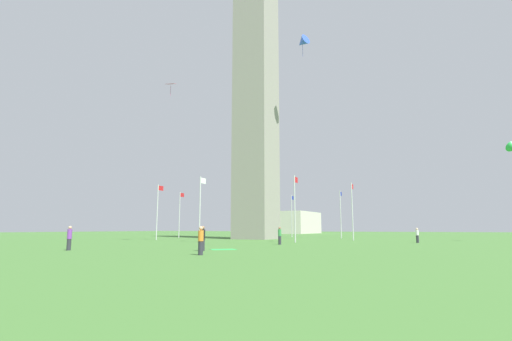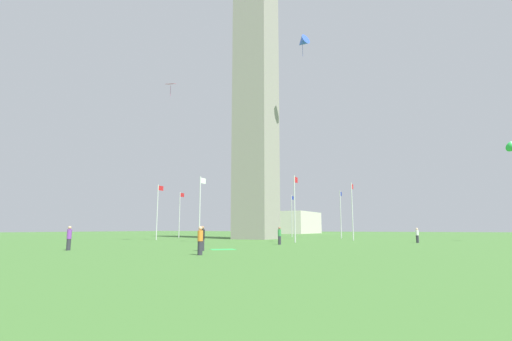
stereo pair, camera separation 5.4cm
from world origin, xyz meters
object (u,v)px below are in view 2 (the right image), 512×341
object	(u,v)px
flagpole_se	(158,209)
flagpole_sw	(295,205)
person_white_shirt	(417,235)
kite_pink_diamond	(171,84)
flagpole_s	(200,206)
distant_building	(289,223)
flagpole_nw	(341,212)
flagpole_e	(180,212)
picnic_blanket_near_first_person	(223,249)
flagpole_ne	(232,214)
person_green_shirt	(279,236)
obelisk_monument	(256,79)
person_purple_shirt	(69,238)
flagpole_w	(352,208)
person_orange_shirt	(200,241)
person_black_shirt	(202,238)
kite_blue_delta	(302,42)
flagpole_n	(292,214)

from	to	relation	value
flagpole_se	flagpole_sw	world-z (taller)	same
person_white_shirt	kite_pink_diamond	world-z (taller)	kite_pink_diamond
flagpole_s	flagpole_sw	bearing A→B (deg)	-67.50
distant_building	flagpole_nw	bearing A→B (deg)	-149.49
flagpole_e	picnic_blanket_near_first_person	xyz separation A→B (m)	(-25.59, -24.42, -4.11)
flagpole_se	kite_pink_diamond	size ratio (longest dim) A/B	4.22
flagpole_ne	flagpole_nw	bearing A→B (deg)	-90.00
flagpole_sw	person_green_shirt	bearing A→B (deg)	-173.35
obelisk_monument	flagpole_ne	world-z (taller)	obelisk_monument
obelisk_monument	person_green_shirt	xyz separation A→B (m)	(-15.84, -10.65, -23.69)
flagpole_ne	person_purple_shirt	bearing A→B (deg)	-164.98
person_green_shirt	distant_building	world-z (taller)	distant_building
flagpole_w	kite_pink_diamond	xyz separation A→B (m)	(-15.13, 18.15, 14.92)
person_orange_shirt	flagpole_sw	bearing A→B (deg)	-33.52
flagpole_w	person_green_shirt	world-z (taller)	flagpole_w
flagpole_e	flagpole_w	size ratio (longest dim) A/B	1.00
flagpole_e	person_black_shirt	xyz separation A→B (m)	(-27.69, -24.04, -3.27)
flagpole_sw	person_black_shirt	xyz separation A→B (m)	(-17.73, 0.01, -3.27)
person_purple_shirt	distant_building	bearing A→B (deg)	-23.07
obelisk_monument	flagpole_nw	bearing A→B (deg)	-44.82
flagpole_w	person_orange_shirt	size ratio (longest dim) A/B	4.49
picnic_blanket_near_first_person	flagpole_w	bearing A→B (deg)	-8.34
obelisk_monument	person_black_shirt	distance (m)	37.72
person_orange_shirt	person_white_shirt	bearing A→B (deg)	-60.46
flagpole_w	kite_blue_delta	xyz separation A→B (m)	(-0.84, 6.09, 24.20)
flagpole_se	flagpole_nw	bearing A→B (deg)	-45.00
flagpole_n	person_white_shirt	xyz separation A→B (m)	(-19.29, -22.11, -3.33)
person_white_shirt	kite_pink_diamond	xyz separation A→B (m)	(-9.92, 26.17, 18.25)
flagpole_s	flagpole_n	bearing A→B (deg)	-0.00
flagpole_w	kite_blue_delta	size ratio (longest dim) A/B	2.34
person_green_shirt	kite_pink_diamond	size ratio (longest dim) A/B	0.95
kite_pink_diamond	kite_blue_delta	bearing A→B (deg)	-40.16
person_green_shirt	person_purple_shirt	size ratio (longest dim) A/B	0.99
flagpole_w	person_black_shirt	world-z (taller)	flagpole_w
flagpole_se	flagpole_nw	size ratio (longest dim) A/B	1.00
person_green_shirt	kite_blue_delta	world-z (taller)	kite_blue_delta
flagpole_ne	flagpole_se	xyz separation A→B (m)	(-19.92, 0.00, 0.00)
kite_blue_delta	picnic_blanket_near_first_person	distance (m)	37.69
person_black_shirt	obelisk_monument	bearing A→B (deg)	-15.26
person_orange_shirt	picnic_blanket_near_first_person	size ratio (longest dim) A/B	0.93
person_purple_shirt	kite_pink_diamond	xyz separation A→B (m)	(16.41, 5.24, 18.19)
person_purple_shirt	flagpole_s	bearing A→B (deg)	-31.75
flagpole_w	kite_pink_diamond	world-z (taller)	kite_pink_diamond
person_white_shirt	kite_pink_diamond	bearing A→B (deg)	6.51
obelisk_monument	person_black_shirt	world-z (taller)	obelisk_monument
obelisk_monument	person_white_shirt	bearing A→B (deg)	-103.09
obelisk_monument	flagpole_se	bearing A→B (deg)	134.82
person_black_shirt	picnic_blanket_near_first_person	bearing A→B (deg)	-45.39
person_white_shirt	picnic_blanket_near_first_person	xyz separation A→B (m)	(-20.39, 11.77, -0.78)
flagpole_se	flagpole_s	distance (m)	10.78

